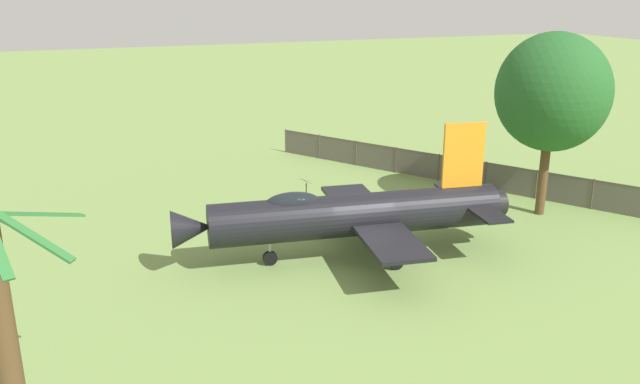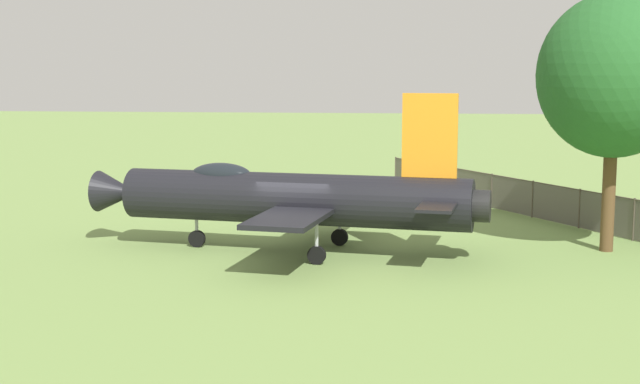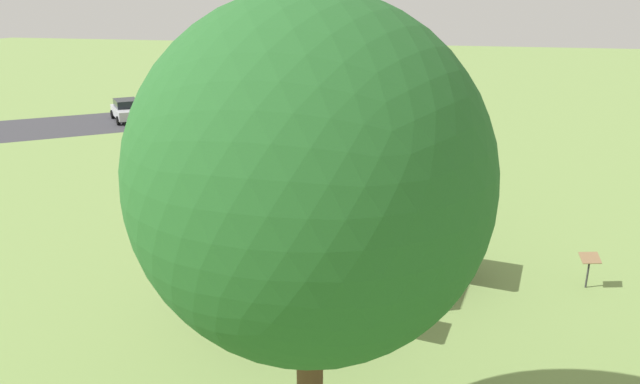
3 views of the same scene
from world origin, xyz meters
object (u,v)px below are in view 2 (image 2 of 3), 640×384
Objects in this scene: shrub_near_fence at (502,191)px; display_jet at (284,197)px; info_plaque at (337,196)px; shade_tree at (614,76)px.

display_jet is at bearing 55.32° from shrub_near_fence.
display_jet reaches higher than shrub_near_fence.
display_jet is 7.41× the size of shrub_near_fence.
shrub_near_fence is 1.66× the size of info_plaque.
display_jet is at bearing 7.41° from shade_tree.
display_jet is 7.91m from info_plaque.
display_jet reaches higher than info_plaque.
info_plaque reaches higher than shrub_near_fence.
info_plaque is at bearing -89.61° from display_jet.
info_plaque is (10.00, -6.33, -5.18)m from shade_tree.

